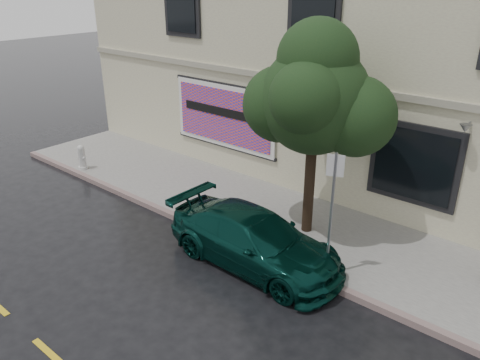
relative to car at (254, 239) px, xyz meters
The scene contains 10 objects.
ground 1.71m from the car, 130.83° to the right, with size 90.00×90.00×0.00m, color black.
sidewalk 2.37m from the car, 116.83° to the left, with size 20.00×3.50×0.15m, color #9E9C96.
curb 1.22m from the car, 163.86° to the left, with size 20.00×0.18×0.16m, color gray.
road_marking 4.86m from the car, 102.44° to the right, with size 19.00×0.12×0.01m, color gold.
building 8.36m from the car, 97.56° to the left, with size 20.00×8.12×7.00m.
billboard 5.81m from the car, 138.72° to the left, with size 4.30×0.16×2.20m.
car is the anchor object (origin of this frame).
street_tree 3.57m from the car, 83.15° to the left, with size 2.62×2.62×4.82m.
fire_hydrant 8.08m from the car, behind, with size 0.36×0.33×0.87m.
sign_pole 2.13m from the car, 16.69° to the left, with size 0.34×0.15×2.93m.
Camera 1 is at (6.85, -6.30, 6.34)m, focal length 35.00 mm.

